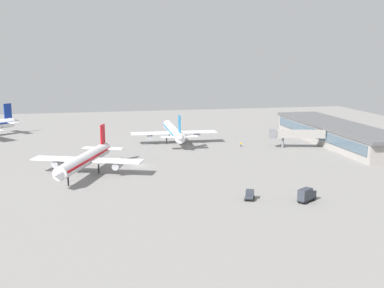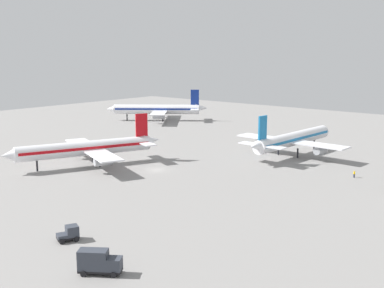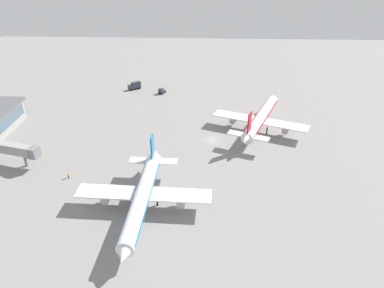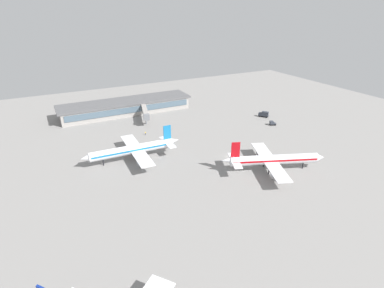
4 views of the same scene
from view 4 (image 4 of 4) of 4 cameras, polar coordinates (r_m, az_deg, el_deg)
The scene contains 8 objects.
ground at distance 129.54m, azimuth 7.30°, elevation -2.44°, with size 288.00×288.00×0.00m, color gray.
terminal_building at distance 186.02m, azimuth -12.28°, elevation 6.92°, with size 77.49×18.26×7.60m.
airplane_at_gate at distance 127.00m, azimuth -10.99°, elevation -0.99°, with size 41.21×33.00×12.55m.
airplane_distant at distance 120.66m, azimuth 14.98°, elevation -2.85°, with size 39.06×32.24×12.42m.
catering_truck at distance 179.90m, azimuth 13.38°, elevation 5.48°, with size 4.80×5.66×3.30m.
baggage_tug at distance 168.49m, azimuth 14.87°, elevation 3.83°, with size 3.69×3.22×2.30m.
ground_crew_worker at distance 152.17m, azimuth -8.77°, elevation 2.03°, with size 0.53×0.53×1.67m.
jet_bridge at distance 169.41m, azimuth -8.81°, elevation 5.92°, with size 7.74×20.09×6.74m.
Camera 4 is at (67.12, 94.31, 58.15)m, focal length 28.34 mm.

